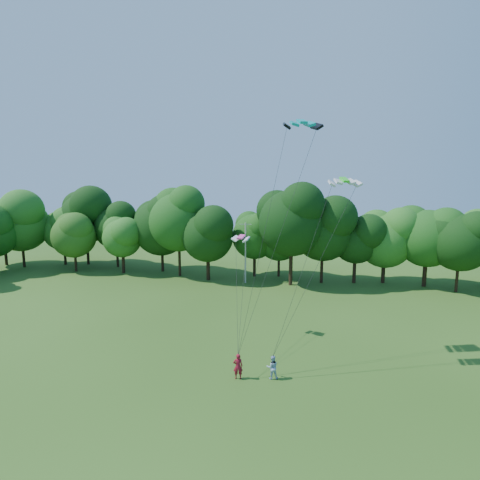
# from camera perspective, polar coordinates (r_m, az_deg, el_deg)

# --- Properties ---
(ground) EXTENTS (160.00, 160.00, 0.00)m
(ground) POSITION_cam_1_polar(r_m,az_deg,el_deg) (24.80, -11.82, -26.51)
(ground) COLOR #2B4E15
(ground) RESTS_ON ground
(utility_pole) EXTENTS (1.72, 0.42, 8.71)m
(utility_pole) POSITION_cam_1_polar(r_m,az_deg,el_deg) (53.33, 0.84, -1.89)
(utility_pole) COLOR #B3B2A9
(utility_pole) RESTS_ON ground
(kite_flyer_left) EXTENTS (0.79, 0.62, 1.92)m
(kite_flyer_left) POSITION_cam_1_polar(r_m,az_deg,el_deg) (28.86, -0.31, -18.69)
(kite_flyer_left) COLOR maroon
(kite_flyer_left) RESTS_ON ground
(kite_flyer_right) EXTENTS (1.00, 0.86, 1.76)m
(kite_flyer_right) POSITION_cam_1_polar(r_m,az_deg,el_deg) (29.01, 4.95, -18.74)
(kite_flyer_right) COLOR #98AFD3
(kite_flyer_right) RESTS_ON ground
(kite_teal) EXTENTS (3.30, 2.28, 0.57)m
(kite_teal) POSITION_cam_1_polar(r_m,az_deg,el_deg) (31.42, 9.41, 17.39)
(kite_teal) COLOR #059A9D
(kite_teal) RESTS_ON ground
(kite_green) EXTENTS (2.57, 1.70, 0.45)m
(kite_green) POSITION_cam_1_polar(r_m,az_deg,el_deg) (29.24, 15.63, 8.84)
(kite_green) COLOR #28E021
(kite_green) RESTS_ON ground
(kite_pink) EXTENTS (1.79, 1.20, 0.38)m
(kite_pink) POSITION_cam_1_polar(r_m,az_deg,el_deg) (34.34, 0.15, 0.49)
(kite_pink) COLOR #F243A4
(kite_pink) RESTS_ON ground
(tree_back_west) EXTENTS (7.61, 7.61, 11.07)m
(tree_back_west) POSITION_cam_1_polar(r_m,az_deg,el_deg) (65.65, -24.04, 1.50)
(tree_back_west) COLOR black
(tree_back_west) RESTS_ON ground
(tree_back_center) EXTENTS (10.08, 10.08, 14.67)m
(tree_back_center) POSITION_cam_1_polar(r_m,az_deg,el_deg) (52.00, 7.89, 2.99)
(tree_back_center) COLOR black
(tree_back_center) RESTS_ON ground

